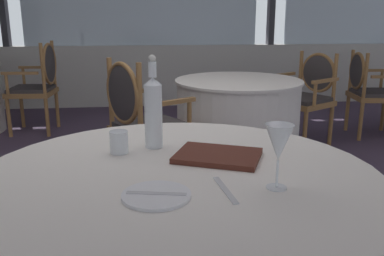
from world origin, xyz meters
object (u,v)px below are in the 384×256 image
at_px(side_plate, 156,195).
at_px(dining_chair_2_1, 308,91).
at_px(wine_glass, 279,144).
at_px(water_tumbler, 119,142).
at_px(dining_chair_1_0, 368,87).
at_px(water_bottle, 153,110).
at_px(dining_chair_2_0, 140,116).
at_px(menu_book, 218,156).
at_px(dining_chair_0_1, 39,80).

xyz_separation_m(side_plate, dining_chair_2_1, (1.55, 2.74, -0.20)).
distance_m(wine_glass, water_tumbler, 0.65).
height_order(wine_glass, dining_chair_2_1, wine_glass).
distance_m(wine_glass, dining_chair_1_0, 3.56).
height_order(water_bottle, dining_chair_2_0, water_bottle).
relative_size(water_tumbler, dining_chair_2_1, 0.10).
distance_m(side_plate, menu_book, 0.40).
distance_m(dining_chair_0_1, dining_chair_2_0, 2.10).
xyz_separation_m(wine_glass, menu_book, (-0.13, 0.30, -0.13)).
bearing_deg(dining_chair_2_1, side_plate, 28.88).
distance_m(side_plate, dining_chair_2_1, 3.15).
xyz_separation_m(water_tumbler, dining_chair_1_0, (2.43, 2.58, -0.26)).
bearing_deg(water_bottle, dining_chair_0_1, 111.13).
xyz_separation_m(side_plate, dining_chair_1_0, (2.30, 3.00, -0.22)).
relative_size(wine_glass, dining_chair_2_0, 0.21).
bearing_deg(water_bottle, dining_chair_1_0, 47.63).
bearing_deg(dining_chair_1_0, dining_chair_2_1, -154.22).
height_order(water_tumbler, dining_chair_1_0, dining_chair_1_0).
bearing_deg(wine_glass, side_plate, -176.20).
relative_size(menu_book, dining_chair_0_1, 0.31).
bearing_deg(dining_chair_1_0, dining_chair_0_1, 178.10).
bearing_deg(menu_book, water_tumbler, -173.21).
bearing_deg(dining_chair_2_0, dining_chair_0_1, 89.85).
bearing_deg(dining_chair_1_0, menu_book, -120.77).
xyz_separation_m(side_plate, dining_chair_0_1, (-1.17, 3.53, -0.17)).
bearing_deg(menu_book, dining_chair_2_0, 124.99).
distance_m(water_tumbler, dining_chair_0_1, 3.28).
bearing_deg(dining_chair_2_0, wine_glass, -107.19).
xyz_separation_m(menu_book, dining_chair_2_0, (-0.31, 1.42, -0.18)).
xyz_separation_m(wine_glass, dining_chair_1_0, (1.93, 2.98, -0.36)).
relative_size(side_plate, dining_chair_2_1, 0.23).
relative_size(dining_chair_0_1, dining_chair_2_1, 1.08).
distance_m(wine_glass, dining_chair_0_1, 3.84).
bearing_deg(water_bottle, dining_chair_2_0, 93.56).
relative_size(dining_chair_1_0, dining_chair_2_1, 0.98).
relative_size(water_bottle, water_tumbler, 4.24).
distance_m(water_bottle, dining_chair_2_1, 2.75).
relative_size(wine_glass, water_tumbler, 2.32).
relative_size(side_plate, dining_chair_2_0, 0.21).
bearing_deg(dining_chair_2_1, menu_book, 29.93).
height_order(dining_chair_0_1, dining_chair_2_1, dining_chair_0_1).
bearing_deg(water_bottle, side_plate, -90.54).
relative_size(dining_chair_0_1, dining_chair_2_0, 1.01).
xyz_separation_m(water_bottle, wine_glass, (0.37, -0.46, -0.01)).
relative_size(water_bottle, dining_chair_0_1, 0.38).
distance_m(water_bottle, water_tumbler, 0.18).
xyz_separation_m(wine_glass, water_tumbler, (-0.50, 0.40, -0.10)).
distance_m(water_bottle, wine_glass, 0.59).
height_order(side_plate, wine_glass, wine_glass).
bearing_deg(water_tumbler, dining_chair_2_0, 87.50).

